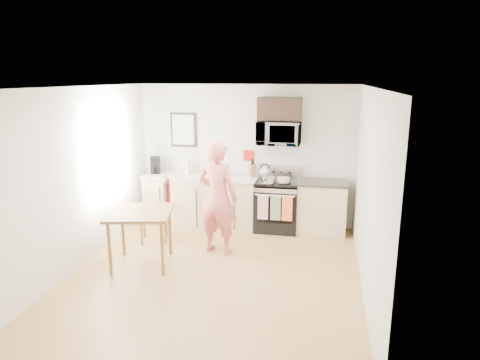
% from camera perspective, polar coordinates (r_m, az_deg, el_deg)
% --- Properties ---
extents(floor, '(4.60, 4.60, 0.00)m').
position_cam_1_polar(floor, '(6.24, -3.19, -12.31)').
color(floor, '#AA7E42').
rests_on(floor, ground).
extents(back_wall, '(4.00, 0.04, 2.60)m').
position_cam_1_polar(back_wall, '(7.99, 0.81, 3.33)').
color(back_wall, beige).
rests_on(back_wall, floor).
extents(front_wall, '(4.00, 0.04, 2.60)m').
position_cam_1_polar(front_wall, '(3.73, -12.41, -9.26)').
color(front_wall, beige).
rests_on(front_wall, floor).
extents(left_wall, '(0.04, 4.60, 2.60)m').
position_cam_1_polar(left_wall, '(6.58, -20.46, 0.21)').
color(left_wall, beige).
rests_on(left_wall, floor).
extents(right_wall, '(0.04, 4.60, 2.60)m').
position_cam_1_polar(right_wall, '(5.64, 16.71, -1.63)').
color(right_wall, beige).
rests_on(right_wall, floor).
extents(ceiling, '(4.00, 4.60, 0.04)m').
position_cam_1_polar(ceiling, '(5.62, -3.54, 12.28)').
color(ceiling, white).
rests_on(ceiling, back_wall).
extents(window, '(0.06, 1.40, 1.50)m').
position_cam_1_polar(window, '(7.19, -17.07, 3.59)').
color(window, silver).
rests_on(window, left_wall).
extents(cabinet_left, '(2.10, 0.60, 0.90)m').
position_cam_1_polar(cabinet_left, '(8.09, -5.19, -2.80)').
color(cabinet_left, tan).
rests_on(cabinet_left, floor).
extents(countertop_left, '(2.14, 0.64, 0.04)m').
position_cam_1_polar(countertop_left, '(7.97, -5.27, 0.44)').
color(countertop_left, beige).
rests_on(countertop_left, cabinet_left).
extents(cabinet_right, '(0.84, 0.60, 0.90)m').
position_cam_1_polar(cabinet_right, '(7.77, 10.82, -3.67)').
color(cabinet_right, tan).
rests_on(cabinet_right, floor).
extents(countertop_right, '(0.88, 0.64, 0.04)m').
position_cam_1_polar(countertop_right, '(7.65, 10.97, -0.31)').
color(countertop_right, black).
rests_on(countertop_right, cabinet_right).
extents(range, '(0.76, 0.70, 1.16)m').
position_cam_1_polar(range, '(7.79, 4.91, -3.53)').
color(range, black).
rests_on(range, floor).
extents(microwave, '(0.76, 0.51, 0.42)m').
position_cam_1_polar(microwave, '(7.62, 5.21, 6.26)').
color(microwave, silver).
rests_on(microwave, back_wall).
extents(upper_cabinet, '(0.76, 0.35, 0.40)m').
position_cam_1_polar(upper_cabinet, '(7.62, 5.31, 9.44)').
color(upper_cabinet, black).
rests_on(upper_cabinet, back_wall).
extents(wall_art, '(0.50, 0.04, 0.65)m').
position_cam_1_polar(wall_art, '(8.20, -7.54, 6.66)').
color(wall_art, black).
rests_on(wall_art, back_wall).
extents(wall_trivet, '(0.20, 0.02, 0.20)m').
position_cam_1_polar(wall_trivet, '(7.97, 1.14, 3.29)').
color(wall_trivet, red).
rests_on(wall_trivet, back_wall).
extents(person, '(0.74, 0.56, 1.80)m').
position_cam_1_polar(person, '(6.65, -3.01, -2.33)').
color(person, '#BC4033').
rests_on(person, floor).
extents(dining_table, '(0.92, 0.92, 0.83)m').
position_cam_1_polar(dining_table, '(6.40, -13.17, -4.90)').
color(dining_table, brown).
rests_on(dining_table, floor).
extents(chair, '(0.61, 0.57, 1.07)m').
position_cam_1_polar(chair, '(7.29, -10.32, -2.86)').
color(chair, brown).
rests_on(chair, floor).
extents(knife_block, '(0.16, 0.17, 0.22)m').
position_cam_1_polar(knife_block, '(7.87, 1.67, 1.31)').
color(knife_block, brown).
rests_on(knife_block, countertop_left).
extents(utensil_crock, '(0.12, 0.12, 0.37)m').
position_cam_1_polar(utensil_crock, '(8.02, -4.08, 1.79)').
color(utensil_crock, red).
rests_on(utensil_crock, countertop_left).
extents(fruit_bowl, '(0.30, 0.30, 0.11)m').
position_cam_1_polar(fruit_bowl, '(7.95, -3.53, 0.91)').
color(fruit_bowl, silver).
rests_on(fruit_bowl, countertop_left).
extents(milk_carton, '(0.11, 0.11, 0.28)m').
position_cam_1_polar(milk_carton, '(8.12, -7.14, 1.80)').
color(milk_carton, tan).
rests_on(milk_carton, countertop_left).
extents(coffee_maker, '(0.24, 0.29, 0.31)m').
position_cam_1_polar(coffee_maker, '(8.26, -11.25, 1.90)').
color(coffee_maker, black).
rests_on(coffee_maker, countertop_left).
extents(bread_bag, '(0.31, 0.19, 0.10)m').
position_cam_1_polar(bread_bag, '(7.77, -4.13, 0.68)').
color(bread_bag, '#E0AD75').
rests_on(bread_bag, countertop_left).
extents(cake, '(0.28, 0.28, 0.09)m').
position_cam_1_polar(cake, '(7.50, 5.79, -0.02)').
color(cake, black).
rests_on(cake, range).
extents(kettle, '(0.20, 0.20, 0.25)m').
position_cam_1_polar(kettle, '(7.87, 3.35, 1.15)').
color(kettle, silver).
rests_on(kettle, range).
extents(pot, '(0.21, 0.35, 0.10)m').
position_cam_1_polar(pot, '(7.45, 3.83, -0.01)').
color(pot, silver).
rests_on(pot, range).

